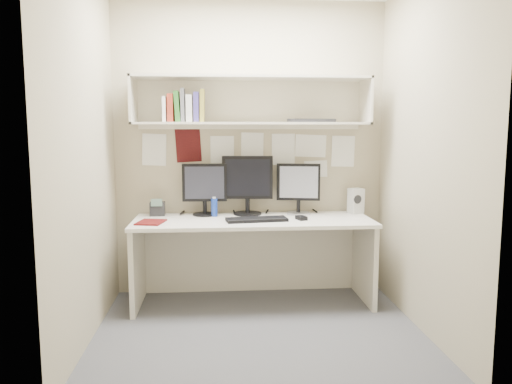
{
  "coord_description": "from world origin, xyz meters",
  "views": [
    {
      "loc": [
        -0.3,
        -3.48,
        1.49
      ],
      "look_at": [
        0.0,
        0.35,
        1.0
      ],
      "focal_mm": 35.0,
      "sensor_mm": 36.0,
      "label": 1
    }
  ],
  "objects": [
    {
      "name": "maroon_notebook",
      "position": [
        -0.83,
        0.53,
        0.74
      ],
      "size": [
        0.24,
        0.28,
        0.01
      ],
      "primitive_type": "cube",
      "rotation": [
        0.0,
        0.0,
        -0.21
      ],
      "color": "#550E0E",
      "rests_on": "desk"
    },
    {
      "name": "hutch_tray",
      "position": [
        0.51,
        0.77,
        1.55
      ],
      "size": [
        0.42,
        0.26,
        0.03
      ],
      "primitive_type": "cube",
      "rotation": [
        0.0,
        0.0,
        0.31
      ],
      "color": "black",
      "rests_on": "overhead_hutch"
    },
    {
      "name": "desk",
      "position": [
        0.0,
        0.65,
        0.37
      ],
      "size": [
        2.0,
        0.7,
        0.73
      ],
      "color": "silver",
      "rests_on": "floor"
    },
    {
      "name": "wall_left",
      "position": [
        -1.2,
        0.0,
        1.3
      ],
      "size": [
        0.02,
        2.0,
        2.6
      ],
      "primitive_type": "cube",
      "color": "tan",
      "rests_on": "ground"
    },
    {
      "name": "wall_front",
      "position": [
        0.0,
        -1.0,
        1.3
      ],
      "size": [
        2.4,
        0.02,
        2.6
      ],
      "primitive_type": "cube",
      "color": "tan",
      "rests_on": "ground"
    },
    {
      "name": "wall_right",
      "position": [
        1.2,
        0.0,
        1.3
      ],
      "size": [
        0.02,
        2.0,
        2.6
      ],
      "primitive_type": "cube",
      "color": "tan",
      "rests_on": "ground"
    },
    {
      "name": "keyboard",
      "position": [
        0.02,
        0.55,
        0.74
      ],
      "size": [
        0.52,
        0.24,
        0.02
      ],
      "primitive_type": "cube",
      "rotation": [
        0.0,
        0.0,
        0.13
      ],
      "color": "black",
      "rests_on": "desk"
    },
    {
      "name": "overhead_hutch",
      "position": [
        0.0,
        0.86,
        1.72
      ],
      "size": [
        2.0,
        0.38,
        0.4
      ],
      "color": "beige",
      "rests_on": "wall_back"
    },
    {
      "name": "floor",
      "position": [
        0.0,
        0.0,
        0.0
      ],
      "size": [
        2.4,
        2.0,
        0.01
      ],
      "primitive_type": "cube",
      "color": "#4B4B51",
      "rests_on": "ground"
    },
    {
      "name": "mouse",
      "position": [
        0.4,
        0.57,
        0.75
      ],
      "size": [
        0.09,
        0.12,
        0.03
      ],
      "primitive_type": "cube",
      "rotation": [
        0.0,
        0.0,
        0.33
      ],
      "color": "black",
      "rests_on": "desk"
    },
    {
      "name": "desk_phone",
      "position": [
        -0.82,
        0.88,
        0.79
      ],
      "size": [
        0.13,
        0.12,
        0.15
      ],
      "rotation": [
        0.0,
        0.0,
        0.04
      ],
      "color": "black",
      "rests_on": "desk"
    },
    {
      "name": "speaker",
      "position": [
        0.94,
        0.85,
        0.84
      ],
      "size": [
        0.14,
        0.15,
        0.22
      ],
      "rotation": [
        0.0,
        0.0,
        0.33
      ],
      "color": "beige",
      "rests_on": "desk"
    },
    {
      "name": "monitor_center",
      "position": [
        -0.03,
        0.87,
        1.01
      ],
      "size": [
        0.45,
        0.24,
        0.52
      ],
      "rotation": [
        0.0,
        0.0,
        -0.08
      ],
      "color": "black",
      "rests_on": "desk"
    },
    {
      "name": "wall_back",
      "position": [
        0.0,
        1.0,
        1.3
      ],
      "size": [
        2.4,
        0.02,
        2.6
      ],
      "primitive_type": "cube",
      "color": "tan",
      "rests_on": "ground"
    },
    {
      "name": "pinned_papers",
      "position": [
        0.0,
        0.99,
        1.25
      ],
      "size": [
        1.92,
        0.01,
        0.48
      ],
      "primitive_type": null,
      "color": "white",
      "rests_on": "wall_back"
    },
    {
      "name": "monitor_left",
      "position": [
        -0.41,
        0.87,
        0.98
      ],
      "size": [
        0.39,
        0.21,
        0.45
      ],
      "rotation": [
        0.0,
        0.0,
        -0.02
      ],
      "color": "black",
      "rests_on": "desk"
    },
    {
      "name": "monitor_right",
      "position": [
        0.42,
        0.87,
        0.98
      ],
      "size": [
        0.38,
        0.21,
        0.45
      ],
      "rotation": [
        0.0,
        0.0,
        -0.2
      ],
      "color": "#A5A5AA",
      "rests_on": "desk"
    },
    {
      "name": "book_stack",
      "position": [
        -0.56,
        0.76,
        1.66
      ],
      "size": [
        0.34,
        0.17,
        0.27
      ],
      "color": "white",
      "rests_on": "overhead_hutch"
    },
    {
      "name": "blue_bottle",
      "position": [
        -0.33,
        0.79,
        0.81
      ],
      "size": [
        0.05,
        0.05,
        0.17
      ],
      "color": "#163398",
      "rests_on": "desk"
    }
  ]
}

